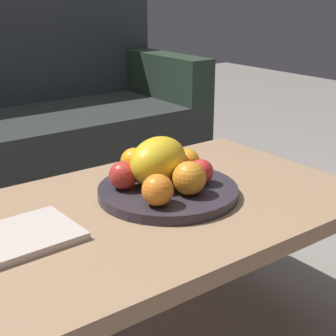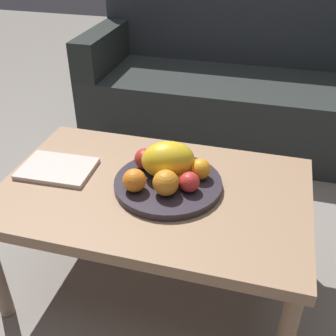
{
  "view_description": "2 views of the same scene",
  "coord_description": "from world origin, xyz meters",
  "px_view_note": "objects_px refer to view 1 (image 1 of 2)",
  "views": [
    {
      "loc": [
        -0.67,
        -0.93,
        0.94
      ],
      "look_at": [
        0.04,
        0.02,
        0.51
      ],
      "focal_mm": 54.26,
      "sensor_mm": 36.0,
      "label": 1
    },
    {
      "loc": [
        0.33,
        -1.04,
        1.23
      ],
      "look_at": [
        0.04,
        0.02,
        0.51
      ],
      "focal_mm": 43.76,
      "sensor_mm": 36.0,
      "label": 2
    }
  ],
  "objects_px": {
    "apple_left": "(201,172)",
    "banana_bunch": "(162,172)",
    "orange_front": "(187,162)",
    "couch": "(16,134)",
    "magazine": "(16,238)",
    "orange_right": "(189,178)",
    "coffee_table": "(158,220)",
    "apple_front": "(123,175)",
    "fruit_bowl": "(168,191)",
    "orange_back": "(158,190)",
    "melon_large_front": "(158,161)",
    "orange_left": "(134,161)"
  },
  "relations": [
    {
      "from": "coffee_table",
      "to": "orange_right",
      "type": "height_order",
      "value": "orange_right"
    },
    {
      "from": "couch",
      "to": "orange_right",
      "type": "distance_m",
      "value": 1.34
    },
    {
      "from": "fruit_bowl",
      "to": "orange_front",
      "type": "relative_size",
      "value": 5.11
    },
    {
      "from": "orange_left",
      "to": "orange_right",
      "type": "distance_m",
      "value": 0.2
    },
    {
      "from": "orange_front",
      "to": "orange_right",
      "type": "bearing_deg",
      "value": -126.77
    },
    {
      "from": "banana_bunch",
      "to": "apple_front",
      "type": "bearing_deg",
      "value": 163.04
    },
    {
      "from": "orange_right",
      "to": "coffee_table",
      "type": "bearing_deg",
      "value": 137.73
    },
    {
      "from": "orange_back",
      "to": "apple_front",
      "type": "xyz_separation_m",
      "value": [
        -0.01,
        0.13,
        -0.0
      ]
    },
    {
      "from": "fruit_bowl",
      "to": "orange_back",
      "type": "relative_size",
      "value": 4.76
    },
    {
      "from": "couch",
      "to": "apple_front",
      "type": "relative_size",
      "value": 23.91
    },
    {
      "from": "magazine",
      "to": "orange_front",
      "type": "bearing_deg",
      "value": 3.68
    },
    {
      "from": "melon_large_front",
      "to": "orange_back",
      "type": "relative_size",
      "value": 2.33
    },
    {
      "from": "apple_front",
      "to": "apple_left",
      "type": "distance_m",
      "value": 0.2
    },
    {
      "from": "banana_bunch",
      "to": "magazine",
      "type": "bearing_deg",
      "value": -175.27
    },
    {
      "from": "orange_back",
      "to": "magazine",
      "type": "height_order",
      "value": "orange_back"
    },
    {
      "from": "couch",
      "to": "magazine",
      "type": "bearing_deg",
      "value": -110.49
    },
    {
      "from": "apple_front",
      "to": "apple_left",
      "type": "relative_size",
      "value": 1.09
    },
    {
      "from": "orange_front",
      "to": "orange_back",
      "type": "bearing_deg",
      "value": -146.69
    },
    {
      "from": "coffee_table",
      "to": "orange_back",
      "type": "distance_m",
      "value": 0.13
    },
    {
      "from": "orange_back",
      "to": "orange_front",
      "type": "bearing_deg",
      "value": 33.31
    },
    {
      "from": "coffee_table",
      "to": "orange_back",
      "type": "relative_size",
      "value": 13.59
    },
    {
      "from": "orange_left",
      "to": "apple_front",
      "type": "relative_size",
      "value": 1.04
    },
    {
      "from": "apple_front",
      "to": "couch",
      "type": "bearing_deg",
      "value": 82.08
    },
    {
      "from": "coffee_table",
      "to": "magazine",
      "type": "xyz_separation_m",
      "value": [
        -0.36,
        0.01,
        0.06
      ]
    },
    {
      "from": "couch",
      "to": "orange_front",
      "type": "bearing_deg",
      "value": -88.68
    },
    {
      "from": "orange_front",
      "to": "banana_bunch",
      "type": "relative_size",
      "value": 0.41
    },
    {
      "from": "couch",
      "to": "orange_front",
      "type": "distance_m",
      "value": 1.22
    },
    {
      "from": "orange_right",
      "to": "apple_left",
      "type": "distance_m",
      "value": 0.08
    },
    {
      "from": "fruit_bowl",
      "to": "orange_front",
      "type": "distance_m",
      "value": 0.12
    },
    {
      "from": "coffee_table",
      "to": "melon_large_front",
      "type": "height_order",
      "value": "melon_large_front"
    },
    {
      "from": "orange_right",
      "to": "apple_left",
      "type": "xyz_separation_m",
      "value": [
        0.07,
        0.04,
        -0.01
      ]
    },
    {
      "from": "coffee_table",
      "to": "apple_left",
      "type": "distance_m",
      "value": 0.16
    },
    {
      "from": "coffee_table",
      "to": "apple_front",
      "type": "height_order",
      "value": "apple_front"
    },
    {
      "from": "couch",
      "to": "magazine",
      "type": "height_order",
      "value": "couch"
    },
    {
      "from": "apple_left",
      "to": "banana_bunch",
      "type": "bearing_deg",
      "value": 142.08
    },
    {
      "from": "orange_front",
      "to": "banana_bunch",
      "type": "height_order",
      "value": "orange_front"
    },
    {
      "from": "fruit_bowl",
      "to": "orange_left",
      "type": "relative_size",
      "value": 4.82
    },
    {
      "from": "apple_front",
      "to": "orange_back",
      "type": "bearing_deg",
      "value": -86.03
    },
    {
      "from": "coffee_table",
      "to": "orange_right",
      "type": "bearing_deg",
      "value": -42.27
    },
    {
      "from": "orange_back",
      "to": "banana_bunch",
      "type": "bearing_deg",
      "value": 49.43
    },
    {
      "from": "fruit_bowl",
      "to": "magazine",
      "type": "xyz_separation_m",
      "value": [
        -0.4,
        -0.01,
        -0.0
      ]
    },
    {
      "from": "fruit_bowl",
      "to": "apple_front",
      "type": "height_order",
      "value": "apple_front"
    },
    {
      "from": "fruit_bowl",
      "to": "apple_left",
      "type": "distance_m",
      "value": 0.1
    },
    {
      "from": "orange_left",
      "to": "banana_bunch",
      "type": "height_order",
      "value": "orange_left"
    },
    {
      "from": "fruit_bowl",
      "to": "apple_left",
      "type": "relative_size",
      "value": 5.44
    },
    {
      "from": "couch",
      "to": "orange_front",
      "type": "height_order",
      "value": "couch"
    },
    {
      "from": "fruit_bowl",
      "to": "orange_front",
      "type": "xyz_separation_m",
      "value": [
        0.1,
        0.04,
        0.05
      ]
    },
    {
      "from": "orange_right",
      "to": "banana_bunch",
      "type": "distance_m",
      "value": 0.1
    },
    {
      "from": "melon_large_front",
      "to": "apple_front",
      "type": "xyz_separation_m",
      "value": [
        -0.09,
        0.03,
        -0.03
      ]
    },
    {
      "from": "magazine",
      "to": "coffee_table",
      "type": "bearing_deg",
      "value": -4.06
    }
  ]
}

